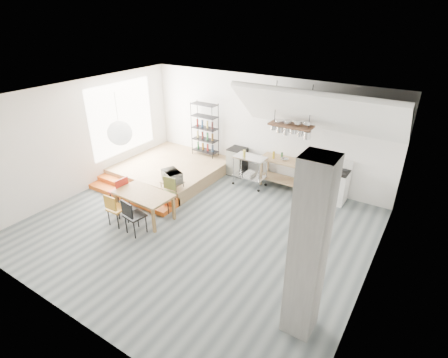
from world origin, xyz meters
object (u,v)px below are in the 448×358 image
Objects in this scene: dining_table at (144,196)px; mini_fridge at (237,161)px; stove at (336,186)px; rolling_cart at (250,167)px.

dining_table is 3.64m from mini_fridge.
stove reaches higher than dining_table.
stove is at bearing 44.37° from dining_table.
rolling_cart reaches higher than mini_fridge.
dining_table is 1.57× the size of rolling_cart.
rolling_cart is 1.09× the size of mini_fridge.
mini_fridge is at bearing 81.82° from dining_table.
rolling_cart is at bearing -33.89° from mini_fridge.
rolling_cart reaches higher than dining_table.
stove is at bearing 11.05° from rolling_cart.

